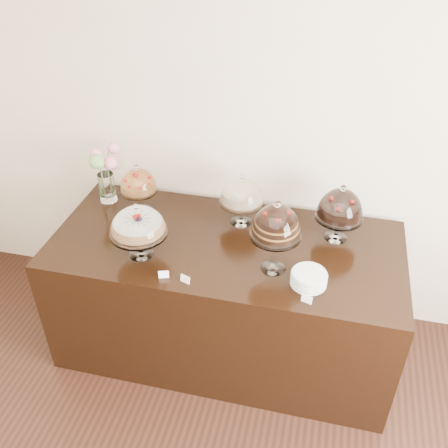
% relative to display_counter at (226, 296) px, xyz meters
% --- Properties ---
extents(wall_back, '(5.00, 0.04, 3.00)m').
position_rel_display_counter_xyz_m(wall_back, '(0.18, 0.55, 1.05)').
color(wall_back, beige).
rests_on(wall_back, ground).
extents(display_counter, '(2.20, 1.00, 0.90)m').
position_rel_display_counter_xyz_m(display_counter, '(0.00, 0.00, 0.00)').
color(display_counter, black).
rests_on(display_counter, ground).
extents(cake_stand_sugar_sponge, '(0.34, 0.34, 0.36)m').
position_rel_display_counter_xyz_m(cake_stand_sugar_sponge, '(-0.47, -0.23, 0.68)').
color(cake_stand_sugar_sponge, white).
rests_on(cake_stand_sugar_sponge, display_counter).
extents(cake_stand_choco_layer, '(0.29, 0.29, 0.47)m').
position_rel_display_counter_xyz_m(cake_stand_choco_layer, '(0.32, -0.17, 0.77)').
color(cake_stand_choco_layer, white).
rests_on(cake_stand_choco_layer, display_counter).
extents(cake_stand_cheesecake, '(0.29, 0.29, 0.36)m').
position_rel_display_counter_xyz_m(cake_stand_cheesecake, '(0.04, 0.25, 0.67)').
color(cake_stand_cheesecake, white).
rests_on(cake_stand_cheesecake, display_counter).
extents(cake_stand_dark_choco, '(0.29, 0.29, 0.38)m').
position_rel_display_counter_xyz_m(cake_stand_dark_choco, '(0.67, 0.22, 0.68)').
color(cake_stand_dark_choco, white).
rests_on(cake_stand_dark_choco, display_counter).
extents(cake_stand_fruit_tart, '(0.25, 0.25, 0.35)m').
position_rel_display_counter_xyz_m(cake_stand_fruit_tart, '(-0.65, 0.23, 0.67)').
color(cake_stand_fruit_tart, white).
rests_on(cake_stand_fruit_tart, display_counter).
extents(flower_vase, '(0.20, 0.29, 0.39)m').
position_rel_display_counter_xyz_m(flower_vase, '(-0.92, 0.30, 0.68)').
color(flower_vase, white).
rests_on(flower_vase, display_counter).
extents(plate_stack, '(0.20, 0.20, 0.08)m').
position_rel_display_counter_xyz_m(plate_stack, '(0.54, -0.26, 0.49)').
color(plate_stack, white).
rests_on(plate_stack, display_counter).
extents(price_card_left, '(0.06, 0.03, 0.04)m').
position_rel_display_counter_xyz_m(price_card_left, '(-0.14, -0.41, 0.47)').
color(price_card_left, white).
rests_on(price_card_left, display_counter).
extents(price_card_right, '(0.06, 0.03, 0.04)m').
position_rel_display_counter_xyz_m(price_card_right, '(0.54, -0.41, 0.47)').
color(price_card_right, white).
rests_on(price_card_right, display_counter).
extents(price_card_extra, '(0.06, 0.03, 0.04)m').
position_rel_display_counter_xyz_m(price_card_extra, '(-0.27, -0.40, 0.47)').
color(price_card_extra, white).
rests_on(price_card_extra, display_counter).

